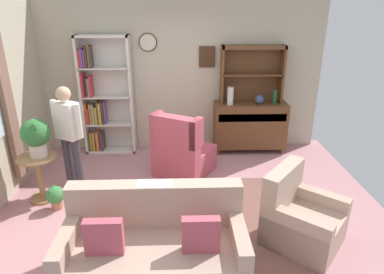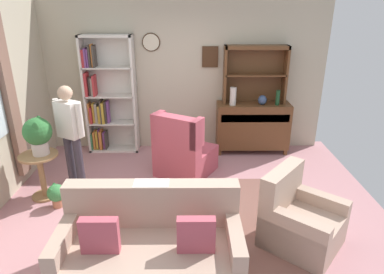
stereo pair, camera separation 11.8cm
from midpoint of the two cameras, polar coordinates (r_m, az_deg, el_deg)
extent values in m
cube|color=#B27A7F|center=(4.79, -1.85, -11.63)|extent=(5.40, 4.60, 0.02)
cube|color=#BCB299|center=(6.25, -2.12, 10.48)|extent=(5.00, 0.06, 2.80)
cylinder|color=beige|center=(6.15, -7.93, 15.36)|extent=(0.28, 0.03, 0.28)
torus|color=#382314|center=(6.15, -7.93, 15.36)|extent=(0.31, 0.02, 0.31)
cube|color=#422816|center=(6.16, 1.97, 13.23)|extent=(0.28, 0.03, 0.36)
cube|color=#7F5B4C|center=(5.41, -29.04, 5.36)|extent=(0.08, 0.24, 2.30)
cube|color=brown|center=(4.54, 0.76, -13.53)|extent=(2.33, 2.14, 0.01)
cube|color=silver|center=(6.39, -18.26, 6.42)|extent=(0.04, 0.30, 2.10)
cube|color=silver|center=(6.20, -10.56, 6.72)|extent=(0.04, 0.30, 2.10)
cube|color=silver|center=(6.10, -15.41, 15.93)|extent=(0.90, 0.30, 0.04)
cube|color=silver|center=(6.62, -13.63, -2.04)|extent=(0.90, 0.30, 0.04)
cube|color=silver|center=(6.42, -14.21, 6.92)|extent=(0.90, 0.01, 2.10)
cube|color=silver|center=(6.43, -14.05, 2.24)|extent=(0.86, 0.30, 0.02)
cube|color=#337247|center=(6.63, -17.16, -0.75)|extent=(0.03, 0.23, 0.29)
cube|color=#CC7233|center=(6.61, -16.85, -0.57)|extent=(0.04, 0.18, 0.33)
cube|color=gold|center=(6.59, -16.43, -0.54)|extent=(0.04, 0.18, 0.34)
cube|color=#723F7F|center=(6.58, -16.15, -0.39)|extent=(0.02, 0.11, 0.38)
cube|color=#CC7233|center=(6.57, -15.82, -0.51)|extent=(0.04, 0.23, 0.34)
cube|color=#723F7F|center=(6.57, -15.36, -0.64)|extent=(0.04, 0.14, 0.31)
cube|color=#3F3833|center=(6.56, -15.02, -0.59)|extent=(0.02, 0.21, 0.32)
cube|color=silver|center=(6.28, -14.47, 6.58)|extent=(0.86, 0.30, 0.02)
cube|color=#CC7233|center=(6.44, -17.69, 3.74)|extent=(0.03, 0.16, 0.37)
cube|color=#B22D33|center=(6.45, -17.36, 3.43)|extent=(0.03, 0.21, 0.30)
cube|color=gold|center=(6.42, -17.04, 3.73)|extent=(0.04, 0.12, 0.36)
cube|color=gray|center=(6.41, -16.60, 3.72)|extent=(0.04, 0.16, 0.36)
cube|color=gold|center=(6.40, -16.10, 3.58)|extent=(0.04, 0.20, 0.32)
cube|color=#3F3833|center=(6.38, -15.82, 4.05)|extent=(0.02, 0.23, 0.43)
cube|color=gold|center=(6.38, -15.49, 3.87)|extent=(0.04, 0.23, 0.39)
cube|color=#3F3833|center=(6.36, -15.12, 3.96)|extent=(0.03, 0.17, 0.40)
cube|color=#723F7F|center=(6.36, -14.79, 4.00)|extent=(0.03, 0.13, 0.41)
cube|color=silver|center=(6.17, -14.91, 11.10)|extent=(0.86, 0.30, 0.02)
cube|color=#B22D33|center=(6.31, -18.17, 8.26)|extent=(0.04, 0.21, 0.41)
cube|color=#3F3833|center=(6.30, -17.66, 7.95)|extent=(0.04, 0.11, 0.33)
cube|color=gray|center=(6.29, -17.30, 7.90)|extent=(0.03, 0.16, 0.32)
cube|color=#B22D33|center=(6.28, -16.98, 8.12)|extent=(0.03, 0.22, 0.36)
cube|color=#B22D33|center=(6.22, -18.66, 12.25)|extent=(0.04, 0.19, 0.29)
cube|color=#723F7F|center=(6.21, -18.32, 12.41)|extent=(0.03, 0.21, 0.32)
cube|color=#723F7F|center=(6.20, -18.00, 12.34)|extent=(0.03, 0.17, 0.30)
cube|color=#3F3833|center=(6.19, -17.73, 12.67)|extent=(0.03, 0.15, 0.37)
cube|color=#CC7233|center=(6.18, -17.39, 12.76)|extent=(0.03, 0.12, 0.38)
cube|color=#3F3833|center=(6.17, -17.06, 12.69)|extent=(0.03, 0.20, 0.36)
cube|color=brown|center=(6.35, 9.05, 2.05)|extent=(1.30, 0.45, 0.82)
cube|color=brown|center=(6.27, 3.70, -2.50)|extent=(0.06, 0.06, 0.10)
cube|color=brown|center=(6.50, 14.30, -2.27)|extent=(0.06, 0.06, 0.10)
cube|color=brown|center=(6.59, 3.41, -1.24)|extent=(0.06, 0.06, 0.10)
cube|color=brown|center=(6.81, 13.52, -1.07)|extent=(0.06, 0.06, 0.10)
cube|color=#492C18|center=(6.08, 9.54, 3.16)|extent=(1.20, 0.01, 0.14)
cube|color=brown|center=(6.10, 4.45, 10.33)|extent=(0.04, 0.26, 1.00)
cube|color=brown|center=(6.30, 14.23, 10.12)|extent=(0.04, 0.26, 1.00)
cube|color=brown|center=(6.10, 9.70, 14.58)|extent=(1.10, 0.26, 0.06)
cube|color=brown|center=(6.18, 9.42, 10.26)|extent=(1.06, 0.26, 0.02)
cube|color=brown|center=(6.30, 9.21, 10.49)|extent=(1.10, 0.01, 1.00)
cylinder|color=beige|center=(6.04, 5.85, 6.82)|extent=(0.11, 0.11, 0.31)
ellipsoid|color=#33476B|center=(6.16, 10.64, 6.17)|extent=(0.15, 0.15, 0.17)
cylinder|color=#194223|center=(6.19, 13.07, 6.50)|extent=(0.07, 0.07, 0.26)
cube|color=tan|center=(3.67, -7.14, -19.68)|extent=(1.80, 0.86, 0.42)
cube|color=tan|center=(3.66, -7.08, -11.00)|extent=(1.80, 0.21, 0.48)
cube|color=tan|center=(3.78, -20.50, -17.96)|extent=(0.14, 0.85, 0.60)
cube|color=tan|center=(3.64, 6.64, -18.30)|extent=(0.14, 0.85, 0.60)
cube|color=#B74C5B|center=(3.41, -15.48, -15.79)|extent=(0.36, 0.10, 0.36)
cube|color=#B74C5B|center=(3.32, 0.43, -15.98)|extent=(0.36, 0.10, 0.36)
cube|color=white|center=(3.54, -7.26, -7.71)|extent=(0.36, 0.18, 0.00)
cube|color=tan|center=(4.26, 17.35, -14.20)|extent=(1.08, 1.08, 0.40)
cube|color=tan|center=(4.11, 14.14, -7.93)|extent=(0.62, 0.69, 0.48)
cube|color=tan|center=(3.98, 15.79, -15.52)|extent=(0.69, 0.61, 0.55)
cube|color=tan|center=(4.46, 18.93, -11.44)|extent=(0.69, 0.61, 0.55)
cube|color=#B74C5B|center=(5.57, -1.82, -3.93)|extent=(1.07, 1.08, 0.42)
cube|color=#B74C5B|center=(5.12, -3.53, 0.06)|extent=(0.78, 0.56, 0.63)
cube|color=#B74C5B|center=(4.96, 0.05, 0.55)|extent=(0.23, 0.29, 0.44)
cube|color=#B74C5B|center=(5.29, -6.49, 1.79)|extent=(0.23, 0.29, 0.44)
cylinder|color=#997047|center=(5.14, -25.12, -3.10)|extent=(0.52, 0.52, 0.03)
cylinder|color=#997047|center=(5.27, -24.55, -6.37)|extent=(0.08, 0.08, 0.63)
cylinder|color=#997047|center=(5.41, -24.04, -9.19)|extent=(0.36, 0.36, 0.03)
cylinder|color=beige|center=(5.09, -24.82, -1.95)|extent=(0.22, 0.22, 0.18)
sphere|color=#2D6B33|center=(5.01, -25.26, 0.61)|extent=(0.38, 0.38, 0.38)
ellipsoid|color=#2D6B33|center=(4.87, -25.37, 0.57)|extent=(0.11, 0.07, 0.27)
ellipsoid|color=#2D6B33|center=(5.12, -24.95, 1.62)|extent=(0.11, 0.07, 0.27)
cylinder|color=#AD6B4C|center=(5.09, -22.21, -10.42)|extent=(0.14, 0.14, 0.11)
sphere|color=#387F42|center=(5.01, -22.46, -8.91)|extent=(0.24, 0.24, 0.24)
ellipsoid|color=#387F42|center=(4.95, -23.22, -9.05)|extent=(0.07, 0.04, 0.17)
ellipsoid|color=#387F42|center=(5.07, -22.69, -8.19)|extent=(0.07, 0.04, 0.17)
cylinder|color=#38333D|center=(5.39, -20.46, -4.00)|extent=(0.16, 0.16, 0.82)
cylinder|color=#38333D|center=(5.26, -19.11, -4.43)|extent=(0.16, 0.16, 0.82)
cube|color=silver|center=(5.08, -20.75, 2.60)|extent=(0.39, 0.34, 0.52)
sphere|color=tan|center=(4.98, -21.33, 6.72)|extent=(0.27, 0.27, 0.20)
cylinder|color=silver|center=(5.23, -22.43, 3.19)|extent=(0.11, 0.11, 0.48)
cylinder|color=silver|center=(4.92, -19.03, 2.53)|extent=(0.11, 0.11, 0.48)
camera|label=1|loc=(0.06, -90.74, -0.30)|focal=31.99mm
camera|label=2|loc=(0.06, 89.26, 0.30)|focal=31.99mm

